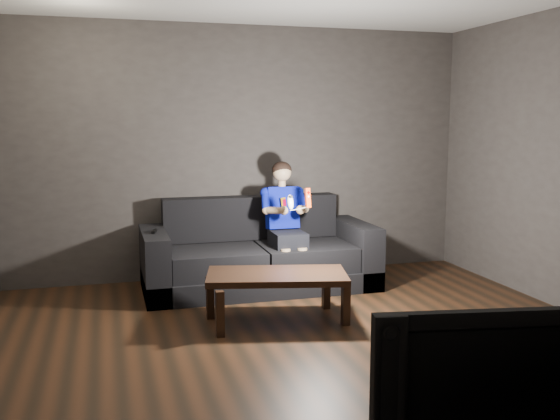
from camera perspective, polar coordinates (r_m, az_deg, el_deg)
name	(u,v)px	position (r m, az deg, el deg)	size (l,w,h in m)	color
floor	(318,355)	(4.68, 3.48, -13.11)	(5.00, 5.00, 0.00)	black
back_wall	(243,153)	(6.78, -3.42, 5.25)	(5.00, 0.04, 2.70)	#373230
sofa	(259,259)	(6.39, -1.98, -4.50)	(2.33, 1.00, 0.90)	black
child	(285,214)	(6.31, 0.47, -0.33)	(0.48, 0.59, 1.18)	black
wii_remote_red	(308,198)	(5.88, 2.56, 1.11)	(0.05, 0.07, 0.19)	red
nunchuk_white	(290,202)	(5.83, 0.95, 0.72)	(0.07, 0.10, 0.15)	white
wii_remote_black	(154,231)	(6.07, -11.44, -1.92)	(0.06, 0.14, 0.03)	black
coffee_table	(277,280)	(5.29, -0.30, -6.37)	(1.27, 0.83, 0.42)	black
tv	(502,380)	(2.47, 19.65, -14.42)	(1.02, 0.13, 0.59)	black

